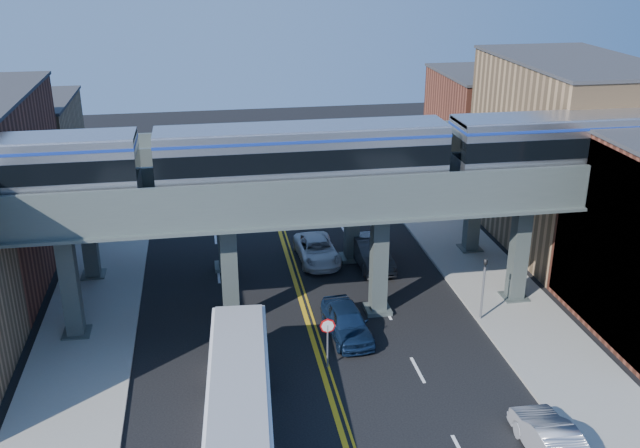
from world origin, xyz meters
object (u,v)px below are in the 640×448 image
object	(u,v)px
transit_train	(303,155)
car_lane_d	(325,192)
car_lane_b	(370,252)
car_parked_curb	(552,442)
car_lane_c	(317,250)
transit_bus	(240,405)
car_lane_a	(347,321)
stop_sign	(328,335)
traffic_signal	(484,283)

from	to	relation	value
transit_train	car_lane_d	bearing A→B (deg)	76.49
car_lane_b	car_parked_curb	xyz separation A→B (m)	(2.83, -18.78, -0.07)
car_lane_c	transit_bus	bearing A→B (deg)	-111.79
transit_train	car_lane_b	size ratio (longest dim) A/B	8.54
car_parked_curb	transit_train	bearing A→B (deg)	-57.72
car_lane_a	car_lane_c	distance (m)	9.45
stop_sign	car_lane_b	bearing A→B (deg)	66.72
car_parked_curb	car_lane_c	bearing A→B (deg)	-72.62
traffic_signal	car_lane_a	world-z (taller)	traffic_signal
transit_bus	car_parked_curb	distance (m)	12.47
car_parked_curb	car_lane_d	bearing A→B (deg)	-82.73
traffic_signal	car_lane_a	xyz separation A→B (m)	(-7.40, -0.27, -1.48)
transit_train	stop_sign	distance (m)	8.95
transit_train	car_lane_c	bearing A→B (deg)	75.23
car_lane_b	car_lane_d	bearing A→B (deg)	90.31
traffic_signal	transit_train	bearing A→B (deg)	167.85
car_parked_curb	car_lane_b	bearing A→B (deg)	-80.80
traffic_signal	car_parked_curb	xyz separation A→B (m)	(-1.37, -10.85, -1.51)
car_lane_d	car_parked_curb	xyz separation A→B (m)	(3.60, -30.86, -0.01)
car_parked_curb	transit_bus	bearing A→B (deg)	-15.37
transit_train	car_lane_c	world-z (taller)	transit_train
stop_sign	transit_bus	bearing A→B (deg)	-135.05
transit_train	car_parked_curb	distance (m)	17.27
stop_sign	transit_bus	xyz separation A→B (m)	(-4.43, -4.42, -0.24)
car_lane_a	car_lane_d	distance (m)	20.43
stop_sign	car_lane_c	distance (m)	12.32
stop_sign	car_lane_a	xyz separation A→B (m)	(1.50, 2.73, -0.94)
transit_train	car_lane_b	bearing A→B (deg)	49.32
transit_train	car_lane_a	world-z (taller)	transit_train
stop_sign	car_lane_c	world-z (taller)	stop_sign
car_lane_b	car_parked_curb	size ratio (longest dim) A/B	1.09
car_lane_c	car_parked_curb	xyz separation A→B (m)	(6.03, -20.03, 0.07)
transit_bus	car_lane_b	xyz separation A→B (m)	(9.13, 15.35, -0.65)
transit_bus	car_lane_b	world-z (taller)	transit_bus
transit_bus	car_parked_curb	xyz separation A→B (m)	(11.96, -3.43, -0.73)
stop_sign	car_lane_d	world-z (taller)	stop_sign
traffic_signal	transit_bus	world-z (taller)	traffic_signal
stop_sign	car_lane_a	size ratio (longest dim) A/B	0.55
traffic_signal	car_lane_b	distance (m)	9.08
car_lane_b	car_lane_c	world-z (taller)	car_lane_b
car_lane_d	transit_train	bearing A→B (deg)	-101.37
car_lane_a	car_lane_c	size ratio (longest dim) A/B	0.93
car_lane_c	car_lane_a	bearing A→B (deg)	-92.14
car_lane_a	car_lane_b	xyz separation A→B (m)	(3.20, 8.20, 0.05)
transit_bus	car_lane_c	bearing A→B (deg)	-15.91
stop_sign	car_lane_d	xyz separation A→B (m)	(3.93, 23.01, -0.96)
car_lane_a	traffic_signal	bearing A→B (deg)	-2.62
car_lane_c	transit_train	bearing A→B (deg)	-106.91
transit_train	car_lane_a	distance (m)	8.86
car_lane_a	stop_sign	bearing A→B (deg)	-123.55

